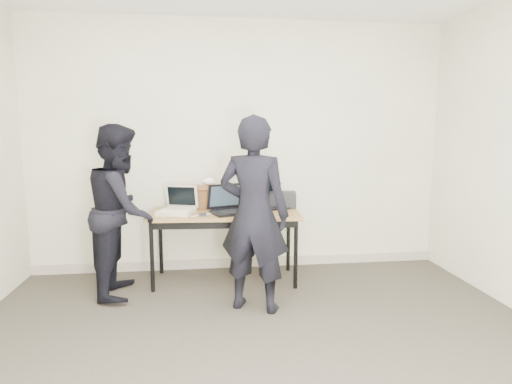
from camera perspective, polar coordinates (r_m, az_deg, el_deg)
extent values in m
cube|color=beige|center=(4.71, -2.21, 6.00)|extent=(4.50, 0.05, 2.70)
cube|color=olive|center=(4.33, -4.23, -2.88)|extent=(1.54, 0.74, 0.03)
cylinder|color=black|center=(4.23, -13.71, -8.42)|extent=(0.04, 0.04, 0.68)
cylinder|color=black|center=(4.21, 5.32, -8.28)|extent=(0.04, 0.04, 0.68)
cylinder|color=black|center=(4.73, -12.58, -6.56)|extent=(0.04, 0.04, 0.68)
cylinder|color=black|center=(4.71, 4.33, -6.43)|extent=(0.04, 0.04, 0.68)
cube|color=black|center=(4.07, -4.27, -4.46)|extent=(1.40, 0.11, 0.06)
cube|color=#BBB396|center=(4.28, -10.58, -2.65)|extent=(0.40, 0.37, 0.04)
cube|color=#EEE4CB|center=(4.24, -10.76, -2.43)|extent=(0.31, 0.23, 0.01)
cube|color=#BBB396|center=(4.40, -9.86, -0.55)|extent=(0.33, 0.16, 0.23)
cube|color=black|center=(4.39, -9.90, -0.54)|extent=(0.28, 0.13, 0.19)
cube|color=#BBB396|center=(4.40, -9.91, -2.06)|extent=(0.29, 0.11, 0.02)
cube|color=black|center=(4.23, -3.29, -2.75)|extent=(0.43, 0.38, 0.02)
cube|color=black|center=(4.19, -3.11, -2.62)|extent=(0.33, 0.24, 0.01)
cube|color=black|center=(4.36, -4.19, -0.54)|extent=(0.37, 0.20, 0.26)
cube|color=#26333F|center=(4.35, -4.15, -0.52)|extent=(0.32, 0.16, 0.21)
cube|color=black|center=(4.35, -4.00, -2.27)|extent=(0.32, 0.12, 0.02)
cube|color=black|center=(4.50, 2.19, -2.06)|extent=(0.41, 0.35, 0.02)
cube|color=black|center=(4.47, 2.37, -1.94)|extent=(0.31, 0.22, 0.01)
cube|color=black|center=(4.62, 1.25, -0.20)|extent=(0.35, 0.19, 0.23)
cube|color=black|center=(4.61, 1.29, -0.18)|extent=(0.30, 0.16, 0.19)
cube|color=black|center=(4.60, 1.46, -1.66)|extent=(0.30, 0.12, 0.02)
cube|color=brown|center=(4.52, -6.66, -0.66)|extent=(0.36, 0.16, 0.24)
cube|color=brown|center=(4.44, -6.69, 0.49)|extent=(0.36, 0.08, 0.07)
cube|color=brown|center=(4.52, -4.63, -0.88)|extent=(0.02, 0.10, 0.02)
ellipsoid|color=white|center=(4.50, -6.32, 1.41)|extent=(0.15, 0.12, 0.08)
cube|color=black|center=(4.56, 3.57, -1.04)|extent=(0.31, 0.28, 0.16)
cube|color=black|center=(4.14, -7.15, -3.01)|extent=(0.07, 0.05, 0.03)
cube|color=silver|center=(4.21, -3.98, -2.92)|extent=(0.22, 0.14, 0.01)
cube|color=black|center=(4.56, -2.45, -2.01)|extent=(0.25, 0.05, 0.01)
cube|color=black|center=(4.44, 2.46, -2.29)|extent=(0.13, 0.24, 0.01)
cube|color=silver|center=(4.19, -7.04, -3.01)|extent=(0.24, 0.16, 0.01)
imported|color=black|center=(3.62, -0.28, -3.02)|extent=(0.72, 0.61, 1.67)
imported|color=black|center=(4.18, -17.50, -2.33)|extent=(0.61, 0.78, 1.60)
cube|color=#AB9E8E|center=(4.90, -2.09, -9.38)|extent=(4.50, 0.03, 0.10)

